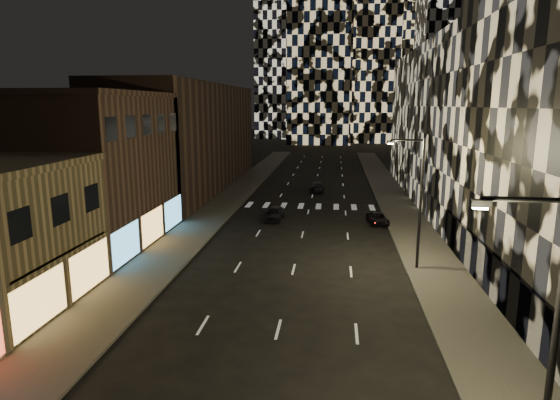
% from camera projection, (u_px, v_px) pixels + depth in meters
% --- Properties ---
extents(sidewalk_left, '(4.00, 120.00, 0.15)m').
position_uv_depth(sidewalk_left, '(224.00, 203.00, 54.44)').
color(sidewalk_left, '#47443F').
rests_on(sidewalk_left, ground).
extents(sidewalk_right, '(4.00, 120.00, 0.15)m').
position_uv_depth(sidewalk_right, '(399.00, 208.00, 52.17)').
color(sidewalk_right, '#47443F').
rests_on(sidewalk_right, ground).
extents(curb_left, '(0.20, 120.00, 0.15)m').
position_uv_depth(curb_left, '(242.00, 204.00, 54.21)').
color(curb_left, '#4C4C47').
rests_on(curb_left, ground).
extents(curb_right, '(0.20, 120.00, 0.15)m').
position_uv_depth(curb_right, '(380.00, 207.00, 52.41)').
color(curb_right, '#4C4C47').
rests_on(curb_right, ground).
extents(retail_brown, '(10.00, 15.00, 12.00)m').
position_uv_depth(retail_brown, '(91.00, 172.00, 38.00)').
color(retail_brown, '#4B342A').
rests_on(retail_brown, ground).
extents(retail_filler_left, '(10.00, 40.00, 14.00)m').
position_uv_depth(retail_filler_left, '(190.00, 137.00, 63.58)').
color(retail_filler_left, '#4B342A').
rests_on(retail_filler_left, ground).
extents(midrise_base, '(0.60, 25.00, 3.00)m').
position_uv_depth(midrise_base, '(500.00, 280.00, 26.81)').
color(midrise_base, '#383838').
rests_on(midrise_base, ground).
extents(midrise_filler_right, '(16.00, 40.00, 18.00)m').
position_uv_depth(midrise_filler_right, '(480.00, 125.00, 56.05)').
color(midrise_filler_right, '#232326').
rests_on(midrise_filler_right, ground).
extents(streetlight_near, '(2.55, 0.25, 9.00)m').
position_uv_depth(streetlight_near, '(546.00, 337.00, 12.38)').
color(streetlight_near, black).
rests_on(streetlight_near, sidewalk_right).
extents(streetlight_far, '(2.55, 0.25, 9.00)m').
position_uv_depth(streetlight_far, '(417.00, 195.00, 31.83)').
color(streetlight_far, black).
rests_on(streetlight_far, sidewalk_right).
extents(car_dark_midlane, '(1.90, 4.10, 1.36)m').
position_uv_depth(car_dark_midlane, '(274.00, 213.00, 46.83)').
color(car_dark_midlane, black).
rests_on(car_dark_midlane, ground).
extents(car_dark_oncoming, '(1.87, 4.56, 1.32)m').
position_uv_depth(car_dark_oncoming, '(317.00, 187.00, 62.16)').
color(car_dark_oncoming, black).
rests_on(car_dark_oncoming, ground).
extents(car_dark_rightlane, '(2.13, 3.97, 1.06)m').
position_uv_depth(car_dark_rightlane, '(378.00, 219.00, 45.24)').
color(car_dark_rightlane, black).
rests_on(car_dark_rightlane, ground).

